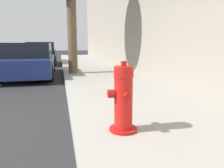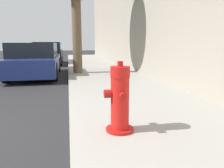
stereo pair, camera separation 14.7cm
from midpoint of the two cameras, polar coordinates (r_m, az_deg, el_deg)
name	(u,v)px [view 2 (the right image)]	position (r m, az deg, el deg)	size (l,w,h in m)	color
sidewalk_slab	(164,125)	(3.41, 14.58, -10.43)	(2.75, 40.00, 0.15)	#99968E
fire_hydrant	(120,100)	(2.81, 3.53, -4.21)	(0.39, 0.38, 0.91)	#A91511
parked_car_near	(35,60)	(9.06, -18.98, 5.88)	(1.78, 4.28, 1.30)	navy
parked_car_mid	(48,54)	(14.26, -16.00, 7.63)	(1.70, 3.89, 1.37)	black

